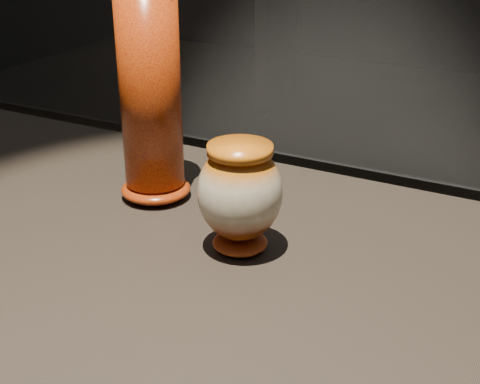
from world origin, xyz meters
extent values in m
cube|color=black|center=(0.00, 0.00, 0.88)|extent=(2.00, 0.80, 0.05)
ellipsoid|color=#6A2809|center=(-0.03, 0.06, 0.91)|extent=(0.09, 0.09, 0.02)
ellipsoid|color=beige|center=(-0.03, 0.06, 0.99)|extent=(0.14, 0.14, 0.14)
cylinder|color=#C76712|center=(-0.03, 0.06, 1.06)|extent=(0.11, 0.11, 0.01)
ellipsoid|color=#C24C0C|center=(-0.25, 0.16, 0.92)|extent=(0.16, 0.16, 0.03)
cylinder|color=#C24C0C|center=(-0.25, 0.16, 1.10)|extent=(0.13, 0.13, 0.34)
cube|color=black|center=(-1.53, 3.42, 0.42)|extent=(0.08, 0.50, 0.85)
camera|label=1|loc=(0.37, -0.71, 1.39)|focal=50.00mm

